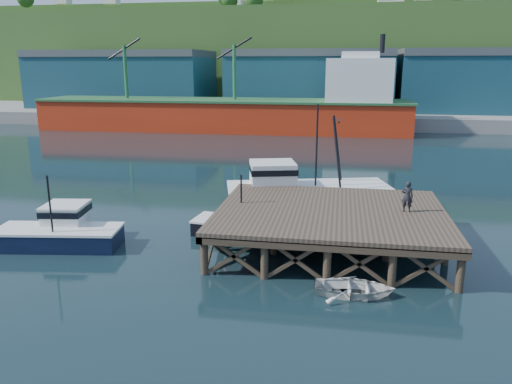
% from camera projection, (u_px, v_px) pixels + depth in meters
% --- Properties ---
extents(ground, '(300.00, 300.00, 0.00)m').
position_uv_depth(ground, '(231.00, 241.00, 28.00)').
color(ground, black).
rests_on(ground, ground).
extents(wharf, '(12.00, 10.00, 2.62)m').
position_uv_depth(wharf, '(330.00, 213.00, 26.44)').
color(wharf, brown).
rests_on(wharf, ground).
extents(far_quay, '(160.00, 40.00, 2.00)m').
position_uv_depth(far_quay, '(311.00, 112.00, 94.62)').
color(far_quay, gray).
rests_on(far_quay, ground).
extents(warehouse_left, '(32.00, 16.00, 9.00)m').
position_uv_depth(warehouse_left, '(124.00, 82.00, 94.21)').
color(warehouse_left, '#194753').
rests_on(warehouse_left, far_quay).
extents(warehouse_mid, '(28.00, 16.00, 9.00)m').
position_uv_depth(warehouse_mid, '(310.00, 83.00, 88.49)').
color(warehouse_mid, '#194753').
rests_on(warehouse_mid, far_quay).
extents(warehouse_right, '(30.00, 16.00, 9.00)m').
position_uv_depth(warehouse_right, '(489.00, 84.00, 83.58)').
color(warehouse_right, '#194753').
rests_on(warehouse_right, far_quay).
extents(cargo_ship, '(55.50, 10.00, 13.75)m').
position_uv_depth(cargo_ship, '(245.00, 109.00, 74.42)').
color(cargo_ship, red).
rests_on(cargo_ship, ground).
extents(hillside, '(220.00, 50.00, 22.00)m').
position_uv_depth(hillside, '(320.00, 59.00, 120.81)').
color(hillside, '#2D511E').
rests_on(hillside, ground).
extents(boat_navy, '(6.86, 4.04, 4.13)m').
position_uv_depth(boat_navy, '(61.00, 231.00, 27.12)').
color(boat_navy, '#0E1733').
rests_on(boat_navy, ground).
extents(boat_black, '(6.23, 5.19, 3.71)m').
position_uv_depth(boat_black, '(246.00, 223.00, 28.98)').
color(boat_black, black).
rests_on(boat_black, ground).
extents(trawler, '(11.32, 6.39, 7.17)m').
position_uv_depth(trawler, '(304.00, 190.00, 33.25)').
color(trawler, beige).
rests_on(trawler, ground).
extents(dinghy, '(3.42, 2.45, 0.70)m').
position_uv_depth(dinghy, '(355.00, 288.00, 21.27)').
color(dinghy, silver).
rests_on(dinghy, ground).
extents(dockworker, '(0.66, 0.50, 1.63)m').
position_uv_depth(dockworker, '(407.00, 197.00, 25.94)').
color(dockworker, black).
rests_on(dockworker, wharf).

